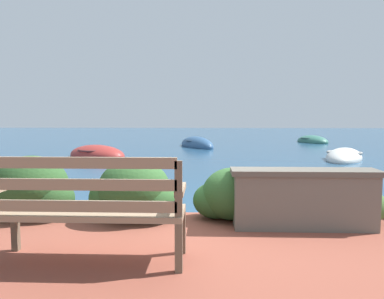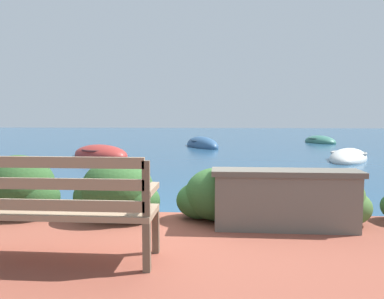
{
  "view_description": "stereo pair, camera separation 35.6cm",
  "coord_description": "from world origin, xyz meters",
  "px_view_note": "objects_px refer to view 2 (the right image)",
  "views": [
    {
      "loc": [
        0.15,
        -4.75,
        1.47
      ],
      "look_at": [
        -0.26,
        5.58,
        0.53
      ],
      "focal_mm": 35.0,
      "sensor_mm": 36.0,
      "label": 1
    },
    {
      "loc": [
        0.51,
        -4.73,
        1.47
      ],
      "look_at": [
        -0.26,
        5.58,
        0.53
      ],
      "focal_mm": 35.0,
      "sensor_mm": 36.0,
      "label": 2
    }
  ],
  "objects_px": {
    "rowboat_outer": "(320,142)",
    "rowboat_nearest": "(348,158)",
    "park_bench": "(60,206)",
    "rowboat_mid": "(101,155)",
    "rowboat_far": "(202,145)"
  },
  "relations": [
    {
      "from": "rowboat_far",
      "to": "rowboat_outer",
      "type": "relative_size",
      "value": 1.17
    },
    {
      "from": "rowboat_nearest",
      "to": "rowboat_outer",
      "type": "relative_size",
      "value": 1.18
    },
    {
      "from": "rowboat_nearest",
      "to": "rowboat_far",
      "type": "height_order",
      "value": "rowboat_far"
    },
    {
      "from": "rowboat_mid",
      "to": "rowboat_far",
      "type": "relative_size",
      "value": 0.89
    },
    {
      "from": "park_bench",
      "to": "rowboat_mid",
      "type": "relative_size",
      "value": 0.59
    },
    {
      "from": "park_bench",
      "to": "rowboat_nearest",
      "type": "distance_m",
      "value": 11.19
    },
    {
      "from": "park_bench",
      "to": "rowboat_mid",
      "type": "distance_m",
      "value": 10.45
    },
    {
      "from": "rowboat_far",
      "to": "park_bench",
      "type": "bearing_deg",
      "value": 152.15
    },
    {
      "from": "park_bench",
      "to": "rowboat_outer",
      "type": "height_order",
      "value": "park_bench"
    },
    {
      "from": "rowboat_mid",
      "to": "rowboat_far",
      "type": "height_order",
      "value": "rowboat_far"
    },
    {
      "from": "rowboat_outer",
      "to": "rowboat_nearest",
      "type": "bearing_deg",
      "value": 154.75
    },
    {
      "from": "park_bench",
      "to": "rowboat_far",
      "type": "xyz_separation_m",
      "value": [
        0.51,
        14.46,
        -0.63
      ]
    },
    {
      "from": "rowboat_mid",
      "to": "rowboat_far",
      "type": "distance_m",
      "value": 5.62
    },
    {
      "from": "rowboat_mid",
      "to": "rowboat_outer",
      "type": "bearing_deg",
      "value": -109.91
    },
    {
      "from": "rowboat_far",
      "to": "rowboat_mid",
      "type": "bearing_deg",
      "value": 116.59
    }
  ]
}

